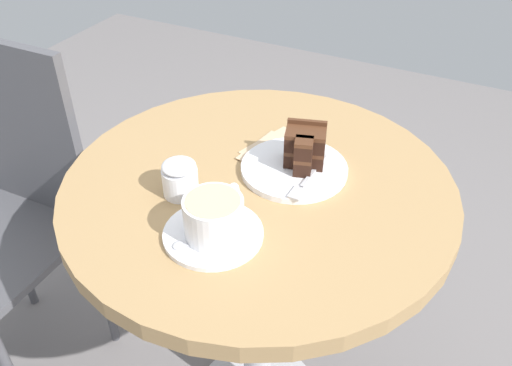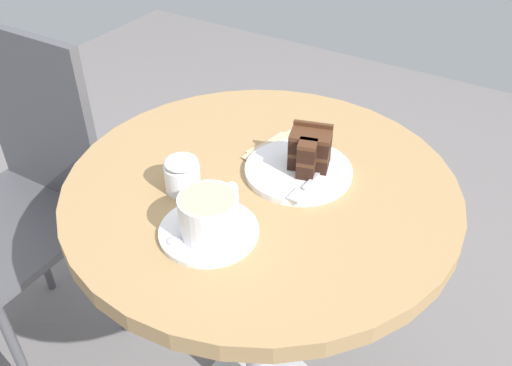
% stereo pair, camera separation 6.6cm
% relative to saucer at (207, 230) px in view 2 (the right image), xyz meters
% --- Properties ---
extents(cafe_table, '(0.74, 0.74, 0.74)m').
position_rel_saucer_xyz_m(cafe_table, '(0.17, -0.00, -0.13)').
color(cafe_table, '#A37F51').
rests_on(cafe_table, ground).
extents(saucer, '(0.17, 0.17, 0.01)m').
position_rel_saucer_xyz_m(saucer, '(0.00, 0.00, 0.00)').
color(saucer, white).
rests_on(saucer, cafe_table).
extents(coffee_cup, '(0.13, 0.10, 0.07)m').
position_rel_saucer_xyz_m(coffee_cup, '(-0.00, -0.01, 0.04)').
color(coffee_cup, white).
rests_on(coffee_cup, saucer).
extents(teaspoon, '(0.05, 0.09, 0.00)m').
position_rel_saucer_xyz_m(teaspoon, '(-0.04, 0.01, 0.01)').
color(teaspoon, '#B7B7BC').
rests_on(teaspoon, saucer).
extents(cake_plate, '(0.20, 0.20, 0.01)m').
position_rel_saucer_xyz_m(cake_plate, '(0.23, -0.05, 0.00)').
color(cake_plate, white).
rests_on(cake_plate, cafe_table).
extents(cake_slice, '(0.09, 0.09, 0.08)m').
position_rel_saucer_xyz_m(cake_slice, '(0.24, -0.06, 0.04)').
color(cake_slice, black).
rests_on(cake_slice, cake_plate).
extents(fork, '(0.16, 0.02, 0.00)m').
position_rel_saucer_xyz_m(fork, '(0.19, -0.09, 0.01)').
color(fork, '#B7B7BC').
rests_on(fork, cake_plate).
extents(napkin, '(0.18, 0.17, 0.00)m').
position_rel_saucer_xyz_m(napkin, '(0.27, -0.01, -0.00)').
color(napkin, tan).
rests_on(napkin, cafe_table).
extents(cafe_chair, '(0.38, 0.38, 0.90)m').
position_rel_saucer_xyz_m(cafe_chair, '(0.08, 0.63, -0.21)').
color(cafe_chair, '#4C4C51').
rests_on(cafe_chair, ground).
extents(sugar_pot, '(0.06, 0.06, 0.07)m').
position_rel_saucer_xyz_m(sugar_pot, '(0.07, 0.11, 0.03)').
color(sugar_pot, white).
rests_on(sugar_pot, cafe_table).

